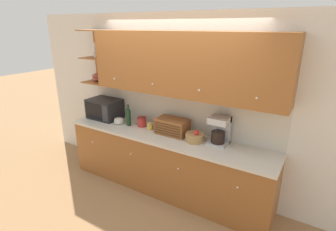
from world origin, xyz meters
The scene contains 13 objects.
ground_plane centered at (0.00, 0.00, 0.00)m, with size 24.00×24.00×0.00m, color #9E754C.
wall_back centered at (0.00, 0.03, 1.30)m, with size 5.60×0.06×2.60m.
counter_unit centered at (0.00, -0.30, 0.46)m, with size 3.22×0.63×0.91m.
backsplash_panel centered at (0.00, -0.01, 1.21)m, with size 3.20×0.01×0.60m.
upper_cabinets centered at (0.17, -0.19, 1.93)m, with size 3.20×0.40×0.84m.
microwave centered at (-1.26, -0.22, 1.08)m, with size 0.54×0.39×0.33m.
bowl_stack_on_counter centered at (-0.88, -0.30, 0.96)m, with size 0.17×0.17×0.09m.
wine_bottle centered at (-0.69, -0.27, 1.06)m, with size 0.07×0.07×0.34m.
storage_canister centered at (-0.49, -0.20, 0.99)m, with size 0.14×0.14×0.15m.
mug centered at (-0.30, -0.24, 0.96)m, with size 0.10×0.09×0.10m.
bread_box centered at (0.07, -0.21, 1.03)m, with size 0.46×0.29×0.23m.
fruit_basket centered at (0.47, -0.27, 0.97)m, with size 0.26×0.26×0.18m.
coffee_maker centered at (0.77, -0.16, 1.10)m, with size 0.25×0.24×0.38m.
Camera 1 is at (1.88, -3.25, 2.42)m, focal length 28.00 mm.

